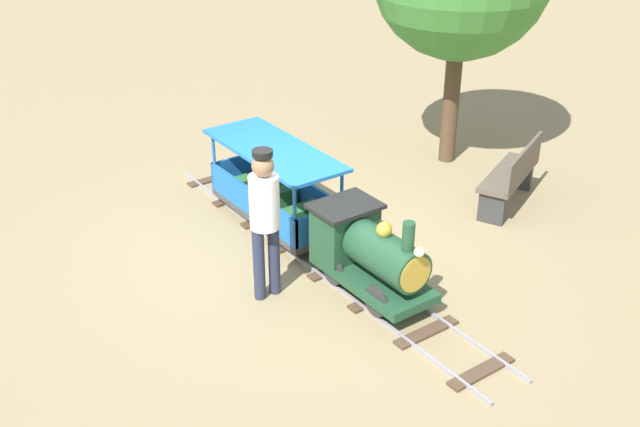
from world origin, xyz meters
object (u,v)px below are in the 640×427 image
at_px(passenger_car, 275,194).
at_px(locomotive, 368,250).
at_px(park_bench, 512,176).
at_px(conductor_person, 265,213).

bearing_deg(passenger_car, locomotive, 90.00).
xyz_separation_m(passenger_car, park_bench, (-2.71, 1.29, -0.01)).
distance_m(locomotive, conductor_person, 1.13).
bearing_deg(locomotive, park_bench, -170.10).
bearing_deg(passenger_car, conductor_person, 54.31).
distance_m(conductor_person, park_bench, 3.63).
relative_size(conductor_person, park_bench, 1.20).
bearing_deg(park_bench, conductor_person, -0.91).
xyz_separation_m(locomotive, passenger_car, (0.00, -1.76, -0.06)).
relative_size(passenger_car, conductor_person, 1.23).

